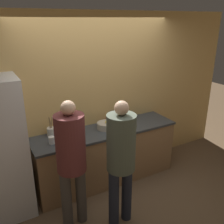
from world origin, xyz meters
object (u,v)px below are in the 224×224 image
(person_left, at_px, (71,156))
(person_center, at_px, (121,155))
(utensil_crock, at_px, (52,131))
(cup_red, at_px, (108,120))
(cup_white, at_px, (52,140))
(potted_plant, at_px, (79,126))
(bottle_amber, at_px, (123,115))
(fruit_bowl, at_px, (106,125))

(person_left, distance_m, person_center, 0.58)
(utensil_crock, distance_m, cup_red, 0.94)
(cup_white, relative_size, potted_plant, 0.47)
(bottle_amber, xyz_separation_m, potted_plant, (-0.84, -0.14, 0.03))
(person_left, xyz_separation_m, cup_white, (-0.07, 0.58, -0.05))
(person_left, relative_size, cup_red, 21.94)
(cup_white, bearing_deg, bottle_amber, 10.93)
(person_center, relative_size, cup_red, 21.77)
(fruit_bowl, xyz_separation_m, utensil_crock, (-0.80, 0.17, 0.01))
(potted_plant, bearing_deg, cup_white, -166.14)
(utensil_crock, height_order, potted_plant, utensil_crock)
(cup_white, bearing_deg, potted_plant, 13.86)
(bottle_amber, bearing_deg, potted_plant, -170.63)
(cup_red, bearing_deg, bottle_amber, -8.91)
(bottle_amber, distance_m, cup_white, 1.30)
(person_left, height_order, utensil_crock, person_left)
(person_center, xyz_separation_m, bottle_amber, (0.69, 1.08, 0.01))
(person_left, height_order, potted_plant, person_left)
(person_center, xyz_separation_m, cup_red, (0.42, 1.12, -0.05))
(person_left, distance_m, utensil_crock, 0.84)
(person_left, bearing_deg, potted_plant, 61.64)
(person_center, relative_size, potted_plant, 7.46)
(fruit_bowl, distance_m, cup_white, 0.88)
(cup_white, xyz_separation_m, potted_plant, (0.44, 0.11, 0.07))
(fruit_bowl, relative_size, utensil_crock, 0.93)
(person_left, distance_m, potted_plant, 0.79)
(cup_red, bearing_deg, cup_white, -164.08)
(person_center, height_order, cup_white, person_center)
(cup_red, distance_m, potted_plant, 0.61)
(bottle_amber, bearing_deg, cup_red, 171.09)
(person_center, distance_m, potted_plant, 0.96)
(fruit_bowl, xyz_separation_m, potted_plant, (-0.43, 0.02, 0.07))
(bottle_amber, bearing_deg, cup_white, -169.07)
(person_left, xyz_separation_m, utensil_crock, (0.01, 0.84, -0.03))
(fruit_bowl, relative_size, potted_plant, 1.22)
(cup_red, bearing_deg, utensil_crock, -178.15)
(bottle_amber, height_order, cup_red, bottle_amber)
(bottle_amber, distance_m, cup_red, 0.27)
(cup_red, height_order, potted_plant, potted_plant)
(person_left, height_order, cup_red, person_left)
(person_left, xyz_separation_m, cup_red, (0.95, 0.87, -0.06))
(bottle_amber, bearing_deg, fruit_bowl, -158.82)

